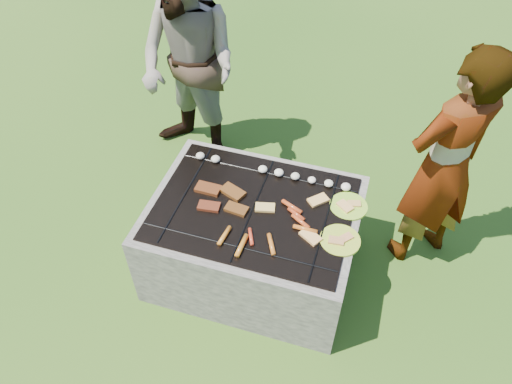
% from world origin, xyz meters
% --- Properties ---
extents(lawn, '(60.00, 60.00, 0.00)m').
position_xyz_m(lawn, '(0.00, 0.00, 0.00)').
color(lawn, '#204B12').
rests_on(lawn, ground).
extents(fire_pit, '(1.30, 1.00, 0.62)m').
position_xyz_m(fire_pit, '(0.00, 0.00, 0.28)').
color(fire_pit, '#A9A195').
rests_on(fire_pit, ground).
extents(mushrooms, '(1.06, 0.06, 0.04)m').
position_xyz_m(mushrooms, '(0.06, 0.33, 0.63)').
color(mushrooms, beige).
rests_on(mushrooms, fire_pit).
extents(pork_slabs, '(0.38, 0.28, 0.02)m').
position_xyz_m(pork_slabs, '(-0.22, 0.01, 0.62)').
color(pork_slabs, '#92411A').
rests_on(pork_slabs, fire_pit).
extents(sausages, '(0.54, 0.50, 0.03)m').
position_xyz_m(sausages, '(0.16, -0.15, 0.63)').
color(sausages, '#CE5C21').
rests_on(sausages, fire_pit).
extents(bread_on_grate, '(0.46, 0.43, 0.02)m').
position_xyz_m(bread_on_grate, '(0.28, 0.02, 0.62)').
color(bread_on_grate, '#D9BA6F').
rests_on(bread_on_grate, fire_pit).
extents(plate_far, '(0.27, 0.27, 0.03)m').
position_xyz_m(plate_far, '(0.56, 0.19, 0.61)').
color(plate_far, '#BEE035').
rests_on(plate_far, fire_pit).
extents(plate_near, '(0.26, 0.26, 0.03)m').
position_xyz_m(plate_near, '(0.56, -0.09, 0.61)').
color(plate_near, yellow).
rests_on(plate_near, fire_pit).
extents(cook, '(0.71, 0.68, 1.64)m').
position_xyz_m(cook, '(1.07, 0.50, 0.82)').
color(cook, gray).
rests_on(cook, ground).
extents(bystander, '(1.04, 0.94, 1.75)m').
position_xyz_m(bystander, '(-0.82, 0.99, 0.88)').
color(bystander, gray).
rests_on(bystander, ground).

